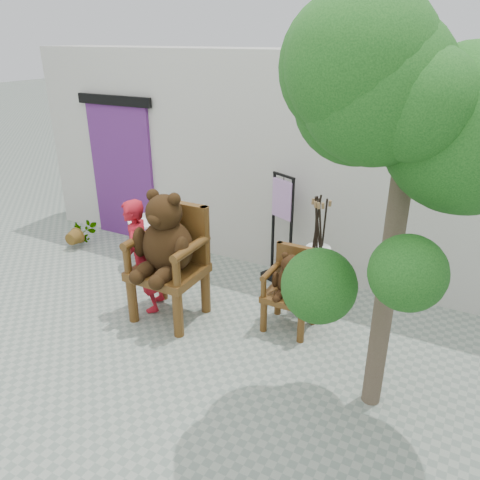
{
  "coord_description": "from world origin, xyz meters",
  "views": [
    {
      "loc": [
        2.16,
        -3.09,
        3.16
      ],
      "look_at": [
        -0.19,
        1.36,
        0.95
      ],
      "focal_mm": 35.0,
      "sensor_mm": 36.0,
      "label": 1
    }
  ],
  "objects_px": {
    "chair_small": "(291,282)",
    "stool_bucket": "(317,260)",
    "chair_big": "(168,247)",
    "person": "(142,257)",
    "display_stand": "(281,241)",
    "tree": "(391,108)",
    "cafe_table": "(150,236)"
  },
  "relations": [
    {
      "from": "chair_small",
      "to": "stool_bucket",
      "type": "distance_m",
      "value": 0.58
    },
    {
      "from": "chair_big",
      "to": "stool_bucket",
      "type": "height_order",
      "value": "chair_big"
    },
    {
      "from": "chair_big",
      "to": "person",
      "type": "xyz_separation_m",
      "value": [
        -0.38,
        -0.01,
        -0.21
      ]
    },
    {
      "from": "chair_small",
      "to": "person",
      "type": "xyz_separation_m",
      "value": [
        -1.75,
        -0.47,
        0.13
      ]
    },
    {
      "from": "chair_big",
      "to": "display_stand",
      "type": "relative_size",
      "value": 1.05
    },
    {
      "from": "tree",
      "to": "display_stand",
      "type": "bearing_deg",
      "value": 128.59
    },
    {
      "from": "chair_big",
      "to": "display_stand",
      "type": "distance_m",
      "value": 1.72
    },
    {
      "from": "chair_big",
      "to": "cafe_table",
      "type": "bearing_deg",
      "value": 136.91
    },
    {
      "from": "stool_bucket",
      "to": "chair_small",
      "type": "bearing_deg",
      "value": -101.04
    },
    {
      "from": "chair_small",
      "to": "display_stand",
      "type": "height_order",
      "value": "display_stand"
    },
    {
      "from": "chair_small",
      "to": "tree",
      "type": "xyz_separation_m",
      "value": [
        1.04,
        -0.98,
        2.12
      ]
    },
    {
      "from": "cafe_table",
      "to": "chair_big",
      "type": "bearing_deg",
      "value": -43.09
    },
    {
      "from": "stool_bucket",
      "to": "chair_big",
      "type": "bearing_deg",
      "value": -145.5
    },
    {
      "from": "chair_big",
      "to": "person",
      "type": "distance_m",
      "value": 0.43
    },
    {
      "from": "display_stand",
      "to": "stool_bucket",
      "type": "distance_m",
      "value": 0.82
    },
    {
      "from": "cafe_table",
      "to": "display_stand",
      "type": "relative_size",
      "value": 0.47
    },
    {
      "from": "chair_big",
      "to": "display_stand",
      "type": "xyz_separation_m",
      "value": [
        0.81,
        1.48,
        -0.33
      ]
    },
    {
      "from": "cafe_table",
      "to": "stool_bucket",
      "type": "relative_size",
      "value": 0.48
    },
    {
      "from": "person",
      "to": "cafe_table",
      "type": "xyz_separation_m",
      "value": [
        -0.72,
        1.04,
        -0.27
      ]
    },
    {
      "from": "cafe_table",
      "to": "tree",
      "type": "bearing_deg",
      "value": -23.93
    },
    {
      "from": "person",
      "to": "cafe_table",
      "type": "distance_m",
      "value": 1.29
    },
    {
      "from": "person",
      "to": "display_stand",
      "type": "xyz_separation_m",
      "value": [
        1.19,
        1.49,
        -0.13
      ]
    },
    {
      "from": "display_stand",
      "to": "tree",
      "type": "relative_size",
      "value": 0.43
    },
    {
      "from": "chair_small",
      "to": "display_stand",
      "type": "xyz_separation_m",
      "value": [
        -0.57,
        1.03,
        0.01
      ]
    },
    {
      "from": "chair_small",
      "to": "tree",
      "type": "height_order",
      "value": "tree"
    },
    {
      "from": "cafe_table",
      "to": "display_stand",
      "type": "bearing_deg",
      "value": 13.37
    },
    {
      "from": "display_stand",
      "to": "chair_big",
      "type": "bearing_deg",
      "value": -93.65
    },
    {
      "from": "chair_small",
      "to": "chair_big",
      "type": "bearing_deg",
      "value": -161.65
    },
    {
      "from": "chair_small",
      "to": "tree",
      "type": "bearing_deg",
      "value": -43.48
    },
    {
      "from": "display_stand",
      "to": "stool_bucket",
      "type": "xyz_separation_m",
      "value": [
        0.68,
        -0.46,
        0.06
      ]
    },
    {
      "from": "chair_big",
      "to": "tree",
      "type": "distance_m",
      "value": 3.04
    },
    {
      "from": "person",
      "to": "display_stand",
      "type": "bearing_deg",
      "value": 117.35
    }
  ]
}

